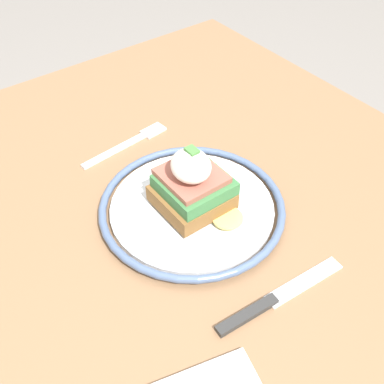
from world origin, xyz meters
The scene contains 5 objects.
dining_table centered at (0.00, 0.00, 0.63)m, with size 0.81×0.82×0.77m.
plate centered at (0.03, 0.03, 0.78)m, with size 0.24×0.24×0.02m.
sandwich centered at (0.03, 0.03, 0.82)m, with size 0.11×0.08×0.09m.
fork centered at (-0.14, 0.04, 0.77)m, with size 0.03×0.15×0.00m.
knife centered at (0.19, 0.02, 0.78)m, with size 0.03×0.17×0.01m.
Camera 1 is at (0.37, -0.23, 1.22)m, focal length 45.00 mm.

